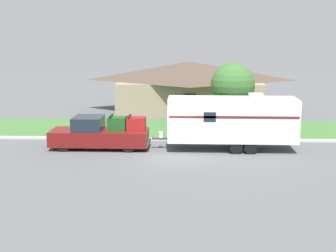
{
  "coord_description": "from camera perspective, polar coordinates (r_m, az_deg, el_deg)",
  "views": [
    {
      "loc": [
        1.0,
        -25.73,
        6.81
      ],
      "look_at": [
        -0.25,
        1.43,
        1.4
      ],
      "focal_mm": 50.0,
      "sensor_mm": 36.0,
      "label": 1
    }
  ],
  "objects": [
    {
      "name": "lawn_strip",
      "position": [
        33.84,
        0.88,
        -0.33
      ],
      "size": [
        80.0,
        7.0,
        0.03
      ],
      "color": "#3D6B33",
      "rests_on": "ground_plane"
    },
    {
      "name": "house_across_street",
      "position": [
        41.47,
        2.67,
        4.96
      ],
      "size": [
        13.18,
        8.3,
        4.39
      ],
      "color": "gray",
      "rests_on": "ground_plane"
    },
    {
      "name": "mailbox",
      "position": [
        30.98,
        3.02,
        0.44
      ],
      "size": [
        0.48,
        0.2,
        1.31
      ],
      "color": "brown",
      "rests_on": "ground_plane"
    },
    {
      "name": "pickup_truck",
      "position": [
        28.3,
        -8.23,
        -0.94
      ],
      "size": [
        5.92,
        2.09,
        2.04
      ],
      "color": "black",
      "rests_on": "ground_plane"
    },
    {
      "name": "curb_strip",
      "position": [
        30.26,
        0.67,
        -1.62
      ],
      "size": [
        80.0,
        0.3,
        0.14
      ],
      "color": "beige",
      "rests_on": "ground_plane"
    },
    {
      "name": "travel_trailer",
      "position": [
        27.73,
        7.82,
        0.79
      ],
      "size": [
        8.49,
        2.23,
        3.38
      ],
      "color": "black",
      "rests_on": "ground_plane"
    },
    {
      "name": "ground_plane",
      "position": [
        26.64,
        0.4,
        -3.56
      ],
      "size": [
        120.0,
        120.0,
        0.0
      ],
      "primitive_type": "plane",
      "color": "#515456"
    },
    {
      "name": "tree_in_yard",
      "position": [
        32.6,
        7.9,
        4.94
      ],
      "size": [
        3.06,
        3.06,
        4.83
      ],
      "color": "brown",
      "rests_on": "ground_plane"
    }
  ]
}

